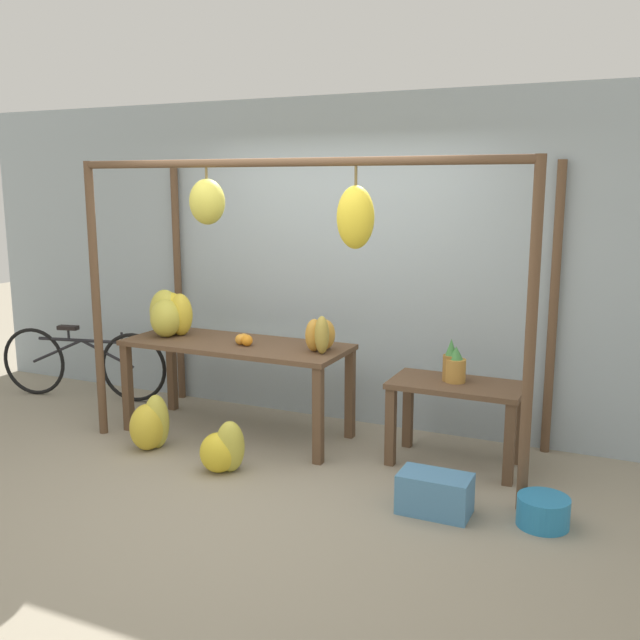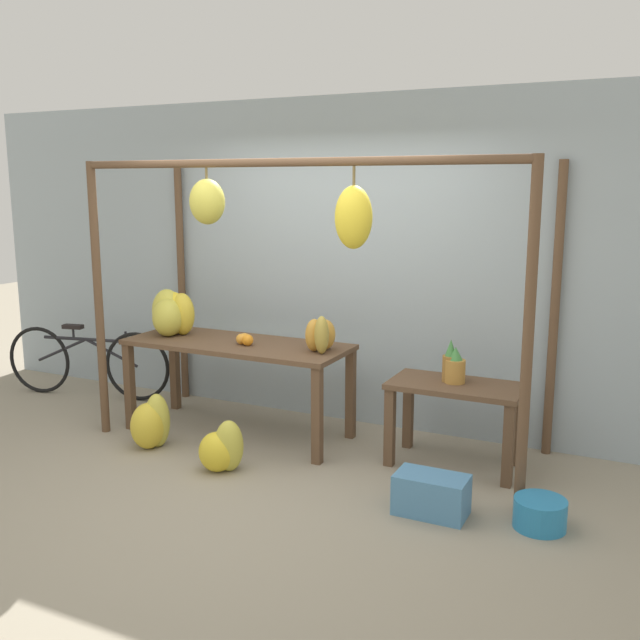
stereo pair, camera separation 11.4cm
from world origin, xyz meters
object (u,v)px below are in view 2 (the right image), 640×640
(banana_pile_ground_right, at_px, (224,449))
(blue_bucket, at_px, (540,514))
(fruit_crate_white, at_px, (431,495))
(banana_pile_on_table, at_px, (172,314))
(banana_pile_ground_left, at_px, (152,424))
(parked_bicycle, at_px, (87,361))
(pineapple_cluster, at_px, (453,366))
(papaya_pile, at_px, (320,335))
(orange_pile, at_px, (244,339))

(banana_pile_ground_right, xyz_separation_m, blue_bucket, (2.23, 0.10, -0.07))
(fruit_crate_white, bearing_deg, banana_pile_on_table, 163.78)
(banana_pile_ground_right, bearing_deg, banana_pile_ground_left, 168.98)
(fruit_crate_white, distance_m, parked_bicycle, 3.95)
(pineapple_cluster, bearing_deg, papaya_pile, -172.89)
(banana_pile_ground_left, relative_size, banana_pile_ground_right, 1.14)
(pineapple_cluster, height_order, banana_pile_ground_left, pineapple_cluster)
(pineapple_cluster, height_order, banana_pile_ground_right, pineapple_cluster)
(orange_pile, distance_m, pineapple_cluster, 1.69)
(pineapple_cluster, height_order, papaya_pile, papaya_pile)
(orange_pile, height_order, parked_bicycle, orange_pile)
(parked_bicycle, relative_size, papaya_pile, 5.11)
(banana_pile_ground_left, bearing_deg, fruit_crate_white, -3.88)
(papaya_pile, bearing_deg, fruit_crate_white, -33.12)
(banana_pile_on_table, height_order, parked_bicycle, banana_pile_on_table)
(banana_pile_ground_left, height_order, papaya_pile, papaya_pile)
(blue_bucket, relative_size, papaya_pile, 0.95)
(banana_pile_on_table, relative_size, papaya_pile, 1.29)
(pineapple_cluster, bearing_deg, banana_pile_ground_left, -162.14)
(pineapple_cluster, bearing_deg, banana_pile_ground_right, -149.15)
(orange_pile, height_order, pineapple_cluster, pineapple_cluster)
(orange_pile, bearing_deg, banana_pile_ground_right, -71.44)
(pineapple_cluster, distance_m, papaya_pile, 1.04)
(parked_bicycle, bearing_deg, blue_bucket, -11.11)
(banana_pile_ground_left, height_order, blue_bucket, banana_pile_ground_left)
(banana_pile_ground_left, xyz_separation_m, papaya_pile, (1.20, 0.59, 0.73))
(papaya_pile, bearing_deg, banana_pile_on_table, -179.98)
(fruit_crate_white, bearing_deg, orange_pile, 159.09)
(blue_bucket, bearing_deg, papaya_pile, 160.47)
(fruit_crate_white, relative_size, papaya_pile, 1.35)
(banana_pile_ground_left, height_order, fruit_crate_white, banana_pile_ground_left)
(pineapple_cluster, distance_m, blue_bucket, 1.28)
(blue_bucket, distance_m, parked_bicycle, 4.56)
(banana_pile_on_table, bearing_deg, pineapple_cluster, 3.00)
(banana_pile_on_table, distance_m, papaya_pile, 1.42)
(banana_pile_on_table, relative_size, pineapple_cluster, 1.36)
(banana_pile_ground_left, bearing_deg, papaya_pile, 26.12)
(parked_bicycle, bearing_deg, banana_pile_on_table, -10.88)
(orange_pile, xyz_separation_m, pineapple_cluster, (1.68, 0.19, -0.08))
(orange_pile, xyz_separation_m, banana_pile_ground_right, (0.23, -0.68, -0.67))
(banana_pile_ground_right, distance_m, fruit_crate_white, 1.58)
(fruit_crate_white, xyz_separation_m, blue_bucket, (0.65, 0.11, -0.04))
(banana_pile_ground_left, bearing_deg, banana_pile_on_table, 110.66)
(blue_bucket, bearing_deg, pineapple_cluster, 135.47)
(banana_pile_ground_right, relative_size, papaya_pile, 1.14)
(banana_pile_ground_right, distance_m, parked_bicycle, 2.45)
(banana_pile_on_table, relative_size, orange_pile, 2.69)
(banana_pile_ground_left, xyz_separation_m, blue_bucket, (3.00, -0.05, -0.10))
(fruit_crate_white, distance_m, blue_bucket, 0.66)
(banana_pile_ground_right, bearing_deg, blue_bucket, 2.57)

